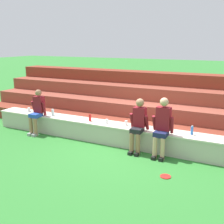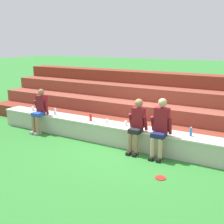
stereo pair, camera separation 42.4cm
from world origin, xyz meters
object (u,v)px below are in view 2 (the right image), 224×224
(water_bottle_center_gap, at_px, (191,132))
(frisbee, at_px, (160,178))
(person_far_left, at_px, (40,110))
(water_bottle_near_left, at_px, (55,112))
(plastic_cup_middle, at_px, (33,109))
(plastic_cup_right_end, at_px, (107,121))
(plastic_cup_left_end, at_px, (126,123))
(person_center, at_px, (160,126))
(person_left_of_center, at_px, (137,124))
(water_bottle_mid_left, at_px, (91,117))

(water_bottle_center_gap, distance_m, frisbee, 1.59)
(water_bottle_center_gap, bearing_deg, person_far_left, -175.62)
(water_bottle_near_left, relative_size, plastic_cup_middle, 1.69)
(water_bottle_center_gap, distance_m, plastic_cup_right_end, 2.38)
(frisbee, bearing_deg, person_far_left, 166.47)
(water_bottle_center_gap, xyz_separation_m, plastic_cup_right_end, (-2.37, -0.08, -0.05))
(water_bottle_near_left, xyz_separation_m, plastic_cup_left_end, (2.49, 0.08, -0.04))
(person_center, relative_size, water_bottle_center_gap, 6.43)
(water_bottle_near_left, bearing_deg, plastic_cup_left_end, 1.90)
(person_left_of_center, height_order, person_center, person_center)
(person_left_of_center, bearing_deg, plastic_cup_middle, 175.16)
(person_far_left, height_order, person_center, person_center)
(water_bottle_mid_left, distance_m, water_bottle_center_gap, 2.92)
(water_bottle_near_left, height_order, water_bottle_center_gap, water_bottle_center_gap)
(water_bottle_near_left, distance_m, water_bottle_center_gap, 4.30)
(person_center, xyz_separation_m, water_bottle_mid_left, (-2.26, 0.28, -0.15))
(person_center, distance_m, water_bottle_mid_left, 2.28)
(person_center, relative_size, frisbee, 6.41)
(person_center, height_order, water_bottle_near_left, person_center)
(plastic_cup_left_end, xyz_separation_m, frisbee, (1.57, -1.43, -0.62))
(plastic_cup_left_end, distance_m, frisbee, 2.21)
(person_far_left, distance_m, water_bottle_mid_left, 1.78)
(water_bottle_mid_left, bearing_deg, person_far_left, -171.39)
(person_center, distance_m, water_bottle_center_gap, 0.77)
(water_bottle_mid_left, xyz_separation_m, plastic_cup_left_end, (1.12, 0.09, -0.03))
(plastic_cup_right_end, bearing_deg, water_bottle_near_left, -179.98)
(water_bottle_near_left, xyz_separation_m, water_bottle_center_gap, (4.30, 0.08, 0.01))
(person_center, relative_size, water_bottle_near_left, 6.91)
(person_left_of_center, height_order, water_bottle_near_left, person_left_of_center)
(person_left_of_center, height_order, frisbee, person_left_of_center)
(person_center, xyz_separation_m, plastic_cup_right_end, (-1.71, 0.29, -0.19))
(plastic_cup_middle, bearing_deg, plastic_cup_right_end, -1.26)
(person_left_of_center, relative_size, person_center, 0.95)
(person_center, height_order, plastic_cup_middle, person_center)
(person_center, relative_size, water_bottle_mid_left, 7.10)
(person_left_of_center, xyz_separation_m, plastic_cup_middle, (-4.04, 0.34, -0.14))
(person_center, distance_m, water_bottle_near_left, 3.65)
(frisbee, bearing_deg, person_left_of_center, 134.95)
(person_left_of_center, bearing_deg, plastic_cup_left_end, 144.18)
(water_bottle_center_gap, relative_size, plastic_cup_left_end, 1.81)
(person_left_of_center, xyz_separation_m, water_bottle_near_left, (-2.99, 0.28, -0.10))
(plastic_cup_middle, distance_m, frisbee, 5.34)
(person_left_of_center, height_order, water_bottle_mid_left, person_left_of_center)
(person_center, bearing_deg, plastic_cup_right_end, 170.45)
(water_bottle_mid_left, distance_m, plastic_cup_middle, 2.43)
(person_far_left, xyz_separation_m, water_bottle_center_gap, (4.68, 0.36, -0.07))
(water_bottle_near_left, bearing_deg, plastic_cup_right_end, 0.02)
(water_bottle_mid_left, distance_m, frisbee, 3.07)
(water_bottle_center_gap, relative_size, plastic_cup_right_end, 1.96)
(water_bottle_mid_left, relative_size, water_bottle_center_gap, 0.91)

